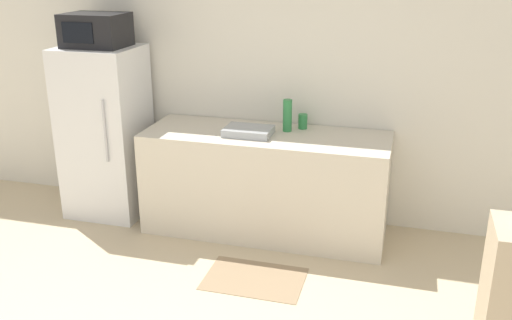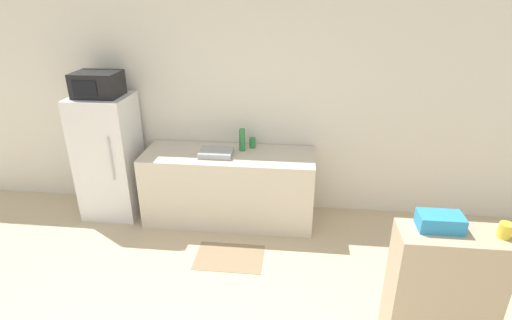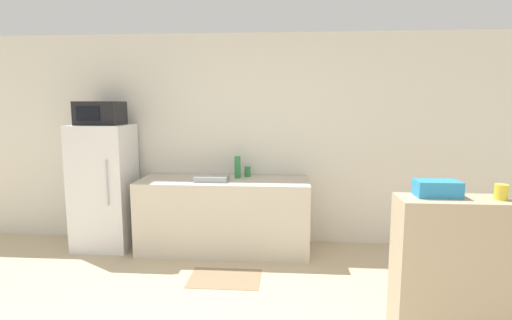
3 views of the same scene
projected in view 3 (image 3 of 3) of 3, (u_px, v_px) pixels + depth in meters
wall_back at (222, 140)px, 5.04m from camera, size 8.00×0.06×2.60m
refrigerator at (104, 187)px, 4.84m from camera, size 0.66×0.62×1.50m
microwave at (100, 113)px, 4.71m from camera, size 0.50×0.40×0.27m
counter at (224, 215)px, 4.77m from camera, size 2.00×0.71×0.86m
sink_basin at (212, 178)px, 4.64m from camera, size 0.38×0.28×0.06m
bottle_tall at (238, 167)px, 4.79m from camera, size 0.07×0.07×0.27m
bottle_short at (247, 172)px, 4.89m from camera, size 0.08×0.08×0.12m
shelf_cabinet at (448, 275)px, 2.82m from camera, size 0.74×0.33×1.11m
basket at (437, 189)px, 2.79m from camera, size 0.30×0.18×0.11m
jar at (501, 192)px, 2.70m from camera, size 0.09×0.09×0.10m
kitchen_rug at (225, 278)px, 4.03m from camera, size 0.72×0.49×0.01m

